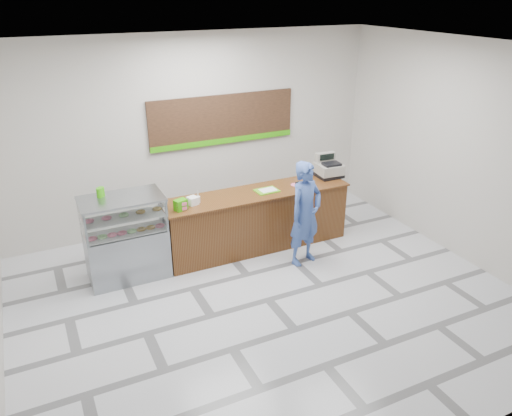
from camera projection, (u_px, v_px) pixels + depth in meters
name	position (u px, v px, depth m)	size (l,w,h in m)	color
floor	(269.00, 300.00, 7.26)	(7.00, 7.00, 0.00)	#BDBDC1
back_wall	(194.00, 133.00, 9.02)	(7.00, 7.00, 0.00)	beige
ceiling	(272.00, 50.00, 5.84)	(7.00, 7.00, 0.00)	silver
sales_counter	(256.00, 220.00, 8.55)	(3.26, 0.76, 1.03)	brown
display_case	(125.00, 237.00, 7.60)	(1.22, 0.72, 1.33)	gray
menu_board	(223.00, 120.00, 9.13)	(2.80, 0.06, 0.90)	black
cash_register	(328.00, 168.00, 8.98)	(0.46, 0.48, 0.41)	black
card_terminal	(300.00, 184.00, 8.61)	(0.08, 0.17, 0.04)	black
serving_tray	(267.00, 191.00, 8.37)	(0.39, 0.29, 0.02)	#64BC1A
napkin_box	(193.00, 201.00, 7.84)	(0.15, 0.15, 0.13)	white
straw_cup	(198.00, 200.00, 7.91)	(0.07, 0.07, 0.11)	silver
promo_box	(181.00, 205.00, 7.64)	(0.19, 0.13, 0.17)	#34A20A
donut_decal	(296.00, 185.00, 8.64)	(0.17, 0.17, 0.00)	pink
green_cup_left	(100.00, 193.00, 7.33)	(0.09, 0.09, 0.14)	#34A20A
green_cup_right	(102.00, 192.00, 7.38)	(0.09, 0.09, 0.14)	#34A20A
customer	(305.00, 214.00, 7.94)	(0.63, 0.41, 1.73)	#3A56A0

